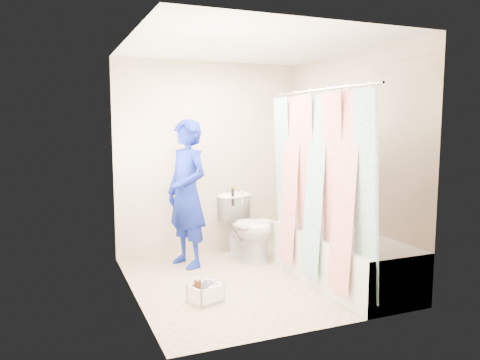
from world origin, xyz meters
name	(u,v)px	position (x,y,z in m)	size (l,w,h in m)	color
floor	(250,280)	(0.00, 0.00, 0.00)	(2.60, 2.60, 0.00)	tan
ceiling	(251,45)	(0.00, 0.00, 2.40)	(2.40, 2.60, 0.02)	white
wall_back	(210,158)	(0.00, 1.30, 1.20)	(2.40, 0.02, 2.40)	beige
wall_front	(318,181)	(0.00, -1.30, 1.20)	(2.40, 0.02, 2.40)	beige
wall_left	(131,171)	(-1.20, 0.00, 1.20)	(0.02, 2.60, 2.40)	beige
wall_right	(349,162)	(1.20, 0.00, 1.20)	(0.02, 2.60, 2.40)	beige
bathtub	(342,257)	(0.85, -0.43, 0.27)	(0.70, 1.75, 0.50)	silver
curtain_rod	(318,90)	(0.52, -0.43, 1.95)	(0.02, 0.02, 1.90)	silver
shower_curtain	(316,186)	(0.52, -0.43, 1.02)	(0.06, 1.75, 1.80)	white
toilet	(248,227)	(0.30, 0.75, 0.39)	(0.43, 0.76, 0.77)	white
tank_lid	(254,223)	(0.33, 0.63, 0.45)	(0.47, 0.21, 0.04)	white
tank_internals	(235,195)	(0.21, 0.94, 0.76)	(0.18, 0.08, 0.25)	black
plumber	(187,194)	(-0.46, 0.75, 0.84)	(0.61, 0.40, 1.68)	#1037A2
cleaning_caddy	(206,294)	(-0.61, -0.40, 0.08)	(0.34, 0.31, 0.21)	white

